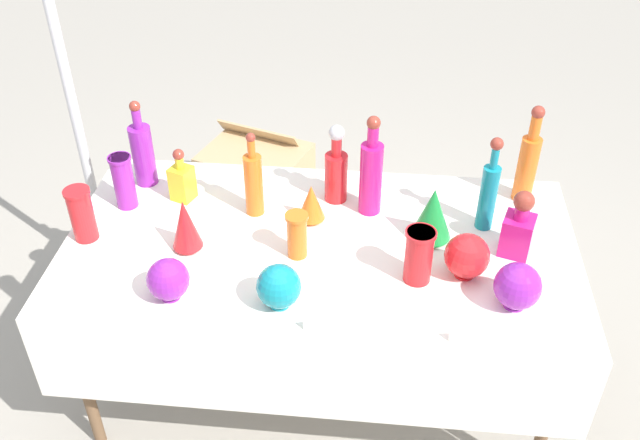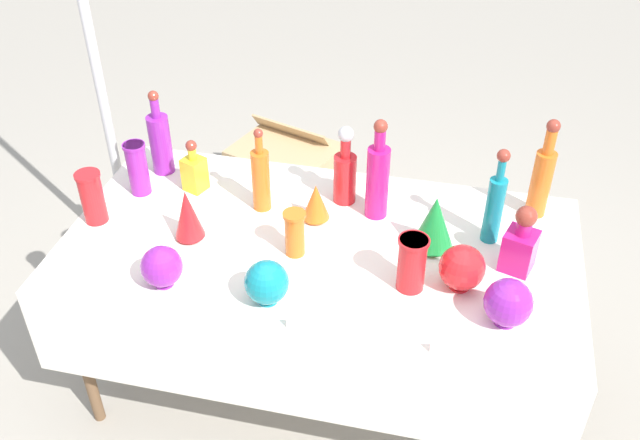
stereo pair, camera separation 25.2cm
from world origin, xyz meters
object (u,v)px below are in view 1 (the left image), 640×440
tall_bottle_1 (336,170)px  tall_bottle_5 (528,162)px  square_decanter_1 (519,228)px  round_bowl_1 (467,256)px  slender_vase_2 (419,254)px  fluted_vase_1 (185,224)px  round_bowl_2 (168,279)px  round_bowl_0 (518,286)px  square_decanter_0 (182,180)px  fluted_vase_0 (433,213)px  tall_bottle_2 (489,192)px  slender_vase_3 (297,234)px  canopy_pole (68,83)px  slender_vase_1 (123,180)px  cardboard_box_behind_left (256,179)px  slender_vase_0 (81,213)px  fluted_vase_2 (311,202)px  tall_bottle_3 (143,152)px  tall_bottle_0 (254,182)px  tall_bottle_4 (371,174)px  round_bowl_3 (279,286)px

tall_bottle_1 → tall_bottle_5: 0.73m
square_decanter_1 → round_bowl_1: 0.23m
slender_vase_2 → fluted_vase_1: 0.82m
round_bowl_2 → round_bowl_0: bearing=3.7°
square_decanter_0 → fluted_vase_0: square_decanter_0 is taller
tall_bottle_2 → slender_vase_3: size_ratio=2.17×
canopy_pole → round_bowl_0: bearing=-24.6°
slender_vase_1 → fluted_vase_0: slender_vase_1 is taller
slender_vase_1 → cardboard_box_behind_left: slender_vase_1 is taller
round_bowl_0 → cardboard_box_behind_left: round_bowl_0 is taller
square_decanter_0 → slender_vase_0: 0.40m
square_decanter_0 → fluted_vase_2: square_decanter_0 is taller
round_bowl_1 → cardboard_box_behind_left: 1.81m
tall_bottle_3 → fluted_vase_1: 0.48m
tall_bottle_3 → slender_vase_2: 1.19m
tall_bottle_2 → canopy_pole: 1.74m
tall_bottle_5 → cardboard_box_behind_left: (-1.24, 0.87, -0.74)m
slender_vase_3 → fluted_vase_1: fluted_vase_1 is taller
tall_bottle_5 → tall_bottle_1: bearing=-173.9°
tall_bottle_2 → tall_bottle_5: 0.26m
tall_bottle_0 → cardboard_box_behind_left: 1.30m
tall_bottle_2 → square_decanter_1: size_ratio=1.48×
tall_bottle_5 → square_decanter_0: tall_bottle_5 is taller
tall_bottle_0 → canopy_pole: (-0.83, 0.38, 0.18)m
tall_bottle_4 → square_decanter_0: size_ratio=1.83×
tall_bottle_3 → round_bowl_1: size_ratio=2.25×
fluted_vase_0 → canopy_pole: 1.58m
round_bowl_1 → slender_vase_3: bearing=175.1°
slender_vase_3 → tall_bottle_1: bearing=73.4°
slender_vase_2 → cardboard_box_behind_left: size_ratio=0.32×
tall_bottle_3 → slender_vase_2: bearing=-24.1°
tall_bottle_2 → round_bowl_2: (-1.06, -0.49, -0.08)m
canopy_pole → tall_bottle_5: bearing=-5.5°
tall_bottle_3 → round_bowl_2: (0.28, -0.66, -0.06)m
round_bowl_3 → round_bowl_2: bearing=179.9°
square_decanter_1 → slender_vase_3: (-0.77, -0.09, -0.01)m
slender_vase_2 → fluted_vase_2: slender_vase_2 is taller
tall_bottle_2 → slender_vase_2: size_ratio=1.88×
tall_bottle_0 → canopy_pole: size_ratio=0.13×
square_decanter_0 → slender_vase_2: bearing=-23.2°
round_bowl_2 → slender_vase_0: bearing=144.3°
tall_bottle_5 → canopy_pole: bearing=174.5°
slender_vase_0 → slender_vase_1: bearing=68.0°
slender_vase_3 → fluted_vase_1: size_ratio=0.85×
tall_bottle_4 → fluted_vase_2: size_ratio=2.64×
fluted_vase_2 → tall_bottle_0: bearing=172.4°
fluted_vase_2 → slender_vase_1: bearing=178.2°
tall_bottle_2 → canopy_pole: bearing=167.3°
tall_bottle_4 → canopy_pole: size_ratio=0.15×
tall_bottle_2 → slender_vase_0: size_ratio=1.82×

